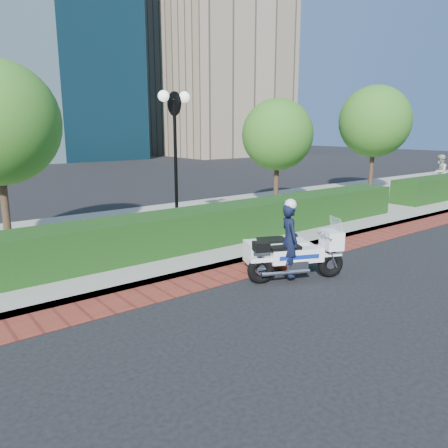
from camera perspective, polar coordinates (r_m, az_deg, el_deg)
ground at (r=9.06m, az=6.14°, el=-9.09°), size 120.00×120.00×0.00m
brick_strip at (r=10.12m, az=0.21°, el=-6.64°), size 60.00×1.00×0.01m
sidewalk at (r=13.78m, az=-11.40°, el=-1.40°), size 60.00×8.00×0.15m
hedge_main at (r=11.60m, az=-6.20°, el=-0.91°), size 18.00×1.20×1.00m
lamppost at (r=13.18m, az=-6.40°, el=10.83°), size 1.02×0.70×4.21m
tree_c at (r=17.62m, az=7.00°, el=11.49°), size 2.80×2.80×4.30m
tree_d at (r=22.67m, az=19.09°, el=12.53°), size 3.40×3.40×5.16m
tower_right at (r=56.58m, az=-0.26°, el=23.33°), size 14.00×12.00×28.00m
police_motorcycle at (r=9.98m, az=8.24°, el=-3.28°), size 2.16×2.03×1.84m
pedestrian at (r=25.37m, az=26.32°, el=6.07°), size 1.03×0.90×1.82m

